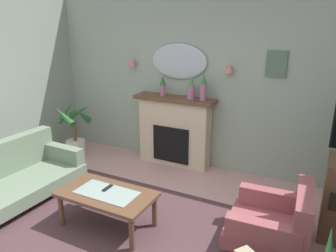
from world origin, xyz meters
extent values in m
cube|color=#93A393|center=(0.00, 2.51, 1.41)|extent=(6.57, 0.10, 2.83)
cube|color=#4C3338|center=(0.00, 0.20, 0.01)|extent=(3.20, 2.40, 0.01)
cube|color=beige|center=(-0.47, 2.30, 0.55)|extent=(1.20, 0.28, 1.10)
cube|color=black|center=(-0.47, 2.20, 0.38)|extent=(0.64, 0.12, 0.60)
cube|color=brown|center=(-0.47, 2.28, 1.13)|extent=(1.36, 0.36, 0.06)
cylinder|color=#9E6084|center=(-0.67, 2.26, 1.25)|extent=(0.09, 0.09, 0.18)
cone|color=#2D6633|center=(-0.67, 2.26, 1.42)|extent=(0.10, 0.10, 0.16)
cylinder|color=#9E6084|center=(-0.17, 2.26, 1.26)|extent=(0.13, 0.13, 0.21)
cone|color=#4C8447|center=(-0.17, 2.26, 1.45)|extent=(0.10, 0.10, 0.16)
cylinder|color=#9E6084|center=(0.03, 2.26, 1.29)|extent=(0.11, 0.11, 0.25)
cone|color=#38753D|center=(0.03, 2.26, 1.49)|extent=(0.10, 0.10, 0.16)
ellipsoid|color=#B2BCC6|center=(-0.47, 2.43, 1.71)|extent=(0.96, 0.06, 0.56)
cone|color=#D17066|center=(-1.32, 2.38, 1.66)|extent=(0.14, 0.14, 0.14)
cone|color=#D17066|center=(0.38, 2.38, 1.66)|extent=(0.14, 0.14, 0.14)
cube|color=#4C6B56|center=(1.03, 2.44, 1.75)|extent=(0.28, 0.03, 0.36)
cube|color=brown|center=(-0.36, 0.31, 0.42)|extent=(1.10, 0.60, 0.04)
cube|color=#8C9E99|center=(-0.36, 0.31, 0.44)|extent=(0.72, 0.36, 0.01)
cylinder|color=brown|center=(-0.85, 0.07, 0.20)|extent=(0.06, 0.06, 0.40)
cylinder|color=brown|center=(0.13, 0.07, 0.20)|extent=(0.06, 0.06, 0.40)
cylinder|color=brown|center=(-0.85, 0.55, 0.20)|extent=(0.06, 0.06, 0.40)
cylinder|color=brown|center=(0.13, 0.55, 0.20)|extent=(0.06, 0.06, 0.40)
cube|color=black|center=(-0.41, 0.39, 0.45)|extent=(0.04, 0.16, 0.02)
cube|color=gray|center=(-1.78, 0.25, 0.19)|extent=(0.88, 1.72, 0.18)
cube|color=gray|center=(-1.77, 1.03, 0.40)|extent=(0.76, 0.18, 0.24)
cylinder|color=brown|center=(-1.43, 1.01, 0.05)|extent=(0.07, 0.07, 0.10)
cylinder|color=brown|center=(-2.11, 1.03, 0.05)|extent=(0.07, 0.07, 0.10)
cube|color=#934C51|center=(1.34, 0.82, 0.18)|extent=(0.85, 0.85, 0.16)
cube|color=#934C51|center=(1.68, 0.84, 0.48)|extent=(0.21, 0.81, 0.45)
cube|color=#934C51|center=(1.32, 1.16, 0.37)|extent=(0.73, 0.18, 0.22)
cube|color=#934C51|center=(1.36, 0.48, 0.37)|extent=(0.73, 0.18, 0.22)
cylinder|color=brown|center=(0.98, 1.14, 0.05)|extent=(0.06, 0.06, 0.10)
cylinder|color=brown|center=(1.02, 0.46, 0.05)|extent=(0.06, 0.06, 0.10)
cylinder|color=brown|center=(1.66, 1.18, 0.05)|extent=(0.06, 0.06, 0.10)
cylinder|color=silver|center=(-2.18, 1.76, 0.15)|extent=(0.34, 0.34, 0.29)
cylinder|color=brown|center=(-2.18, 1.76, 0.45)|extent=(0.06, 0.06, 0.31)
cone|color=#2D6633|center=(-2.00, 1.78, 0.80)|extent=(0.16, 0.45, 0.40)
cone|color=#2D6633|center=(-2.20, 1.95, 0.80)|extent=(0.48, 0.15, 0.33)
cone|color=#2D6633|center=(-2.37, 1.78, 0.80)|extent=(0.18, 0.45, 0.41)
cone|color=#2D6633|center=(-2.21, 1.57, 0.80)|extent=(0.48, 0.18, 0.35)
camera|label=1|loc=(1.75, -2.26, 2.28)|focal=34.28mm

